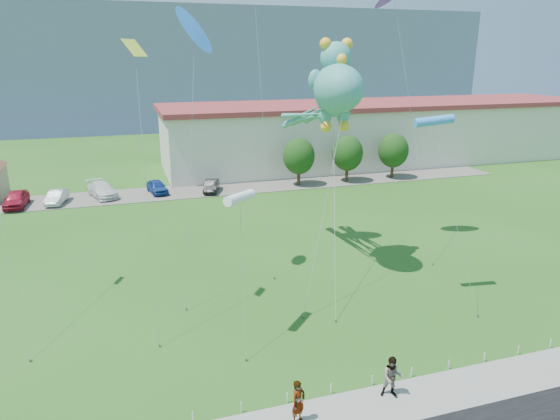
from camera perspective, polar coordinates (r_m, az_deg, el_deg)
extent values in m
plane|color=#235618|center=(24.61, 6.82, -17.95)|extent=(160.00, 160.00, 0.00)
cube|color=gray|center=(22.62, 9.87, -21.55)|extent=(80.00, 2.50, 0.10)
cube|color=#59544C|center=(55.74, -7.96, 2.32)|extent=(70.00, 6.00, 0.06)
cube|color=slate|center=(138.52, -14.44, 15.92)|extent=(160.00, 50.00, 25.00)
cube|color=beige|center=(71.97, 11.66, 8.53)|extent=(60.00, 14.00, 7.60)
cube|color=maroon|center=(71.50, 11.86, 11.77)|extent=(61.00, 15.00, 0.60)
cylinder|color=white|center=(21.93, -9.95, -22.31)|extent=(0.05, 0.05, 0.50)
cylinder|color=white|center=(22.17, -4.44, -21.57)|extent=(0.05, 0.05, 0.50)
cylinder|color=white|center=(22.59, 0.84, -20.67)|extent=(0.05, 0.05, 0.50)
cylinder|color=white|center=(23.17, 5.83, -19.67)|extent=(0.05, 0.05, 0.50)
cylinder|color=white|center=(23.90, 10.49, -18.59)|extent=(0.05, 0.05, 0.50)
cylinder|color=white|center=(24.78, 14.79, -17.49)|extent=(0.05, 0.05, 0.50)
cylinder|color=white|center=(25.78, 18.73, -16.38)|extent=(0.05, 0.05, 0.50)
cylinder|color=white|center=(26.89, 22.31, -15.29)|extent=(0.05, 0.05, 0.50)
cylinder|color=white|center=(28.10, 25.57, -14.25)|extent=(0.05, 0.05, 0.50)
cylinder|color=white|center=(29.40, 28.52, -13.25)|extent=(0.05, 0.05, 0.50)
cylinder|color=#3F2B19|center=(56.97, 2.14, 3.90)|extent=(0.36, 0.36, 2.20)
ellipsoid|color=#14380F|center=(56.49, 2.17, 6.17)|extent=(3.60, 3.60, 4.14)
cylinder|color=#3F2B19|center=(59.21, 7.64, 4.27)|extent=(0.36, 0.36, 2.20)
ellipsoid|color=#14380F|center=(58.74, 7.73, 6.46)|extent=(3.60, 3.60, 4.14)
cylinder|color=#3F2B19|center=(61.94, 12.70, 4.57)|extent=(0.36, 0.36, 2.20)
ellipsoid|color=#14380F|center=(61.50, 12.84, 6.66)|extent=(3.60, 3.60, 4.14)
imported|color=gray|center=(21.12, 2.11, -21.08)|extent=(0.81, 0.73, 1.87)
imported|color=gray|center=(22.89, 12.72, -18.13)|extent=(1.10, 0.99, 1.87)
imported|color=maroon|center=(54.94, -27.93, 1.12)|extent=(2.05, 4.69, 1.57)
imported|color=silver|center=(54.49, -24.17, 1.36)|extent=(2.10, 4.17, 1.31)
imported|color=white|center=(55.35, -19.67, 2.20)|extent=(3.66, 5.59, 1.51)
imported|color=navy|center=(55.19, -13.86, 2.61)|extent=(2.37, 4.31, 1.39)
imported|color=black|center=(54.63, -7.85, 2.75)|extent=(2.43, 4.13, 1.29)
ellipsoid|color=teal|center=(31.36, 6.68, 13.62)|extent=(2.93, 3.81, 2.93)
sphere|color=white|center=(30.08, 6.68, 14.07)|extent=(0.46, 0.46, 0.46)
sphere|color=white|center=(30.52, 8.53, 14.04)|extent=(0.46, 0.46, 0.46)
cylinder|color=slate|center=(28.70, 2.66, -12.13)|extent=(0.10, 0.10, 0.16)
cylinder|color=gray|center=(28.91, 5.11, 0.38)|extent=(4.00, 4.17, 11.29)
ellipsoid|color=teal|center=(33.42, 6.29, 13.48)|extent=(2.74, 2.33, 3.43)
sphere|color=teal|center=(33.35, 6.41, 16.92)|extent=(2.00, 2.00, 2.00)
sphere|color=yellow|center=(33.08, 5.23, 18.41)|extent=(0.74, 0.74, 0.74)
sphere|color=yellow|center=(33.67, 7.67, 18.31)|extent=(0.74, 0.74, 0.74)
sphere|color=yellow|center=(32.58, 7.02, 16.71)|extent=(0.74, 0.74, 0.74)
ellipsoid|color=teal|center=(32.86, 4.07, 14.58)|extent=(0.95, 0.68, 1.33)
ellipsoid|color=teal|center=(33.96, 8.52, 14.52)|extent=(0.95, 0.68, 1.33)
ellipsoid|color=teal|center=(33.30, 5.19, 10.77)|extent=(0.84, 0.74, 1.37)
ellipsoid|color=teal|center=(33.81, 7.21, 10.80)|extent=(0.84, 0.74, 1.37)
sphere|color=yellow|center=(33.20, 5.30, 9.46)|extent=(0.74, 0.74, 0.74)
sphere|color=yellow|center=(33.70, 7.31, 9.51)|extent=(0.74, 0.74, 0.74)
cylinder|color=slate|center=(28.46, 6.39, -12.50)|extent=(0.10, 0.10, 0.16)
cylinder|color=gray|center=(30.50, 6.26, -0.67)|extent=(3.05, 8.06, 9.36)
cone|color=blue|center=(31.28, -9.75, 19.67)|extent=(1.80, 1.33, 1.33)
cylinder|color=slate|center=(30.00, -10.66, -11.06)|extent=(0.10, 0.10, 0.16)
cylinder|color=gray|center=(29.56, -10.20, 4.52)|extent=(1.93, 4.54, 15.26)
cylinder|color=#3691F4|center=(29.16, 17.18, 9.72)|extent=(0.50, 2.25, 0.87)
cylinder|color=slate|center=(30.87, 21.65, -11.20)|extent=(0.10, 0.10, 0.16)
cylinder|color=gray|center=(29.51, 19.46, -1.16)|extent=(1.82, 3.27, 10.37)
cylinder|color=slate|center=(37.00, 17.07, -5.95)|extent=(0.10, 0.10, 0.16)
cylinder|color=gray|center=(36.48, 15.03, 8.76)|extent=(1.35, 5.51, 18.01)
cylinder|color=white|center=(24.42, -4.62, 1.41)|extent=(0.50, 2.25, 0.87)
cylinder|color=slate|center=(25.21, -3.89, -16.70)|extent=(0.10, 0.10, 0.16)
cylinder|color=gray|center=(24.53, -4.25, -7.91)|extent=(0.48, 2.55, 7.16)
cube|color=#DAEE38|center=(26.91, -16.30, 17.36)|extent=(1.29, 1.29, 0.86)
cylinder|color=slate|center=(26.88, -13.62, -14.84)|extent=(0.10, 0.10, 0.16)
cylinder|color=gray|center=(25.85, -14.94, 1.14)|extent=(0.12, 3.98, 14.16)
cylinder|color=slate|center=(33.31, -0.66, -7.77)|extent=(0.10, 0.10, 0.16)
cylinder|color=gray|center=(32.95, -1.97, 10.72)|extent=(0.13, 5.25, 20.55)
cylinder|color=slate|center=(27.85, -26.65, -15.12)|extent=(0.10, 0.10, 0.16)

